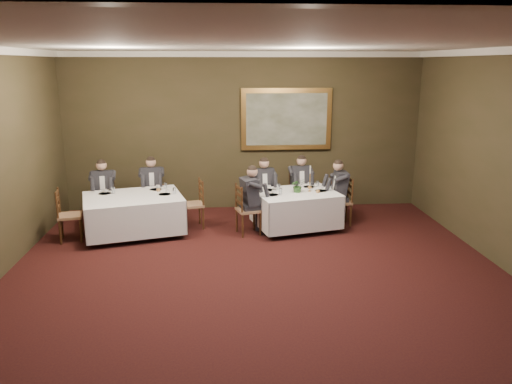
{
  "coord_description": "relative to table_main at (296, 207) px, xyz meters",
  "views": [
    {
      "loc": [
        -0.56,
        -6.18,
        3.25
      ],
      "look_at": [
        0.04,
        1.92,
        1.15
      ],
      "focal_mm": 35.0,
      "sensor_mm": 36.0,
      "label": 1
    }
  ],
  "objects": [
    {
      "name": "diner_sec_backright",
      "position": [
        -2.96,
        0.96,
        0.06
      ],
      "size": [
        0.45,
        0.52,
        1.35
      ],
      "rotation": [
        0.0,
        0.0,
        3.25
      ],
      "color": "black",
      "rests_on": "chair_sec_backright"
    },
    {
      "name": "chair_sec_backright",
      "position": [
        -2.96,
        0.98,
        -0.17
      ],
      "size": [
        0.48,
        0.46,
        1.0
      ],
      "rotation": [
        0.0,
        0.0,
        3.25
      ],
      "color": "#866244",
      "rests_on": "ground"
    },
    {
      "name": "place_setting_table_main",
      "position": [
        -0.44,
        0.25,
        0.35
      ],
      "size": [
        0.33,
        0.31,
        0.14
      ],
      "color": "white",
      "rests_on": "table_main"
    },
    {
      "name": "ground",
      "position": [
        -0.94,
        -3.34,
        -0.45
      ],
      "size": [
        10.0,
        10.0,
        0.0
      ],
      "primitive_type": "plane",
      "color": "black",
      "rests_on": "ground"
    },
    {
      "name": "chair_main_endright",
      "position": [
        0.98,
        0.24,
        -0.17
      ],
      "size": [
        0.43,
        0.45,
        1.0
      ],
      "rotation": [
        0.0,
        0.0,
        1.56
      ],
      "color": "#866244",
      "rests_on": "ground"
    },
    {
      "name": "diner_main_endright",
      "position": [
        0.97,
        0.24,
        0.06
      ],
      "size": [
        0.49,
        0.42,
        1.35
      ],
      "rotation": [
        0.0,
        0.0,
        1.56
      ],
      "color": "black",
      "rests_on": "chair_main_endright"
    },
    {
      "name": "diner_main_backleft",
      "position": [
        -0.61,
        0.68,
        0.06
      ],
      "size": [
        0.5,
        0.56,
        1.35
      ],
      "rotation": [
        0.0,
        0.0,
        3.37
      ],
      "color": "black",
      "rests_on": "chair_main_backleft"
    },
    {
      "name": "painting",
      "position": [
        0.0,
        1.6,
        1.59
      ],
      "size": [
        2.03,
        0.09,
        1.37
      ],
      "color": "#DCA850",
      "rests_on": "back_wall"
    },
    {
      "name": "candlestick",
      "position": [
        0.28,
        0.04,
        0.51
      ],
      "size": [
        0.08,
        0.08,
        0.54
      ],
      "color": "#C58B3C",
      "rests_on": "table_main"
    },
    {
      "name": "diner_main_endleft",
      "position": [
        -0.97,
        -0.24,
        0.06
      ],
      "size": [
        0.57,
        0.51,
        1.35
      ],
      "rotation": [
        0.0,
        0.0,
        -1.3
      ],
      "color": "black",
      "rests_on": "chair_main_endleft"
    },
    {
      "name": "diner_main_backright",
      "position": [
        0.22,
        0.88,
        0.06
      ],
      "size": [
        0.45,
        0.52,
        1.35
      ],
      "rotation": [
        0.0,
        0.0,
        3.23
      ],
      "color": "black",
      "rests_on": "chair_main_backright"
    },
    {
      "name": "ceiling",
      "position": [
        -0.94,
        -3.34,
        3.05
      ],
      "size": [
        8.0,
        10.0,
        0.1
      ],
      "primitive_type": "cube",
      "color": "silver",
      "rests_on": "back_wall"
    },
    {
      "name": "crown_molding",
      "position": [
        -0.94,
        -3.34,
        2.99
      ],
      "size": [
        8.0,
        10.0,
        0.12
      ],
      "color": "white",
      "rests_on": "back_wall"
    },
    {
      "name": "place_setting_table_second",
      "position": [
        -3.73,
        0.2,
        0.35
      ],
      "size": [
        0.33,
        0.31,
        0.14
      ],
      "color": "white",
      "rests_on": "table_second"
    },
    {
      "name": "chair_main_backleft",
      "position": [
        -0.61,
        0.69,
        -0.17
      ],
      "size": [
        0.52,
        0.51,
        1.0
      ],
      "rotation": [
        0.0,
        0.0,
        3.37
      ],
      "color": "#866244",
      "rests_on": "ground"
    },
    {
      "name": "centerpiece",
      "position": [
        0.03,
        -0.0,
        0.46
      ],
      "size": [
        0.3,
        0.27,
        0.3
      ],
      "primitive_type": "imported",
      "rotation": [
        0.0,
        0.0,
        0.17
      ],
      "color": "#2D5926",
      "rests_on": "table_main"
    },
    {
      "name": "chair_sec_endleft",
      "position": [
        -4.33,
        -0.37,
        -0.17
      ],
      "size": [
        0.5,
        0.51,
        1.0
      ],
      "rotation": [
        0.0,
        0.0,
        -1.37
      ],
      "color": "#866244",
      "rests_on": "ground"
    },
    {
      "name": "chair_main_backright",
      "position": [
        0.22,
        0.9,
        -0.17
      ],
      "size": [
        0.48,
        0.46,
        1.0
      ],
      "rotation": [
        0.0,
        0.0,
        3.23
      ],
      "color": "#866244",
      "rests_on": "ground"
    },
    {
      "name": "chair_sec_backleft",
      "position": [
        -3.92,
        0.72,
        -0.17
      ],
      "size": [
        0.48,
        0.47,
        1.0
      ],
      "rotation": [
        0.0,
        0.0,
        3.25
      ],
      "color": "#866244",
      "rests_on": "ground"
    },
    {
      "name": "back_wall",
      "position": [
        -0.94,
        1.66,
        1.3
      ],
      "size": [
        8.0,
        0.1,
        3.5
      ],
      "primitive_type": "cube",
      "color": "#35301A",
      "rests_on": "ground"
    },
    {
      "name": "table_second",
      "position": [
        -3.2,
        -0.07,
        0.0
      ],
      "size": [
        2.15,
        1.83,
        0.67
      ],
      "rotation": [
        0.0,
        0.0,
        0.26
      ],
      "color": "#301D0D",
      "rests_on": "ground"
    },
    {
      "name": "chair_main_endleft",
      "position": [
        -0.98,
        -0.24,
        -0.17
      ],
      "size": [
        0.52,
        0.54,
        1.0
      ],
      "rotation": [
        0.0,
        0.0,
        -1.3
      ],
      "color": "#866244",
      "rests_on": "ground"
    },
    {
      "name": "diner_sec_backleft",
      "position": [
        -3.92,
        0.71,
        0.06
      ],
      "size": [
        0.45,
        0.52,
        1.35
      ],
      "rotation": [
        0.0,
        0.0,
        3.25
      ],
      "color": "black",
      "rests_on": "chair_sec_backleft"
    },
    {
      "name": "table_main",
      "position": [
        0.0,
        0.0,
        0.0
      ],
      "size": [
        1.84,
        1.56,
        0.67
      ],
      "rotation": [
        0.0,
        0.0,
        0.24
      ],
      "color": "#301D0D",
      "rests_on": "ground"
    },
    {
      "name": "chair_sec_endright",
      "position": [
        -2.06,
        0.23,
        -0.17
      ],
      "size": [
        0.51,
        0.52,
        1.0
      ],
      "rotation": [
        0.0,
        0.0,
        1.79
      ],
      "color": "#866244",
      "rests_on": "ground"
    }
  ]
}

